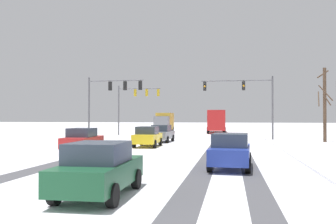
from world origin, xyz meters
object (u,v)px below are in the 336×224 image
at_px(car_blue_fourth, 230,151).
at_px(car_dark_green_fifth, 99,169).
at_px(traffic_signal_near_left, 110,94).
at_px(traffic_signal_near_right, 247,94).
at_px(bare_tree_sidewalk_far, 325,103).
at_px(car_yellow_cab_second, 148,136).
at_px(box_truck_delivery, 164,122).
at_px(car_grey_lead, 162,133).
at_px(traffic_signal_far_left, 135,99).
at_px(bus_oncoming, 216,120).
at_px(car_red_third, 82,140).

distance_m(car_blue_fourth, car_dark_green_fifth, 7.55).
bearing_deg(traffic_signal_near_left, traffic_signal_near_right, 8.44).
bearing_deg(bare_tree_sidewalk_far, car_yellow_cab_second, -152.40).
xyz_separation_m(car_dark_green_fifth, bare_tree_sidewalk_far, (12.65, 25.79, 2.86)).
bearing_deg(box_truck_delivery, car_grey_lead, -80.10).
height_order(traffic_signal_far_left, bus_oncoming, traffic_signal_far_left).
distance_m(car_red_third, car_dark_green_fifth, 14.42).
distance_m(car_yellow_cab_second, bare_tree_sidewalk_far, 17.55).
bearing_deg(car_yellow_cab_second, car_grey_lead, 89.29).
distance_m(car_red_third, bus_oncoming, 33.04).
bearing_deg(traffic_signal_near_right, car_dark_green_fifth, -101.52).
relative_size(traffic_signal_near_right, car_dark_green_fifth, 1.75).
bearing_deg(car_grey_lead, car_red_third, -109.04).
height_order(traffic_signal_near_left, car_grey_lead, traffic_signal_near_left).
distance_m(traffic_signal_far_left, box_truck_delivery, 9.61).
bearing_deg(traffic_signal_far_left, bare_tree_sidewalk_far, -23.83).
relative_size(car_grey_lead, car_red_third, 1.00).
height_order(car_grey_lead, bus_oncoming, bus_oncoming).
relative_size(car_red_third, box_truck_delivery, 0.56).
xyz_separation_m(box_truck_delivery, bare_tree_sidewalk_far, (18.87, -18.12, 2.04)).
height_order(traffic_signal_far_left, bare_tree_sidewalk_far, bare_tree_sidewalk_far).
bearing_deg(car_red_third, car_grey_lead, 70.96).
relative_size(traffic_signal_near_right, car_grey_lead, 1.73).
bearing_deg(car_grey_lead, bare_tree_sidewalk_far, 9.21).
bearing_deg(bus_oncoming, car_blue_fourth, -86.71).
xyz_separation_m(bus_oncoming, box_truck_delivery, (-7.86, -1.19, -0.36)).
bearing_deg(traffic_signal_near_right, car_red_third, -130.07).
height_order(traffic_signal_far_left, car_dark_green_fifth, traffic_signal_far_left).
relative_size(car_yellow_cab_second, bare_tree_sidewalk_far, 0.59).
bearing_deg(traffic_signal_near_left, car_red_third, -79.88).
distance_m(car_grey_lead, bare_tree_sidewalk_far, 15.74).
relative_size(traffic_signal_near_left, car_red_third, 1.56).
relative_size(traffic_signal_near_left, car_yellow_cab_second, 1.57).
height_order(traffic_signal_near_left, car_blue_fourth, traffic_signal_near_left).
bearing_deg(bus_oncoming, car_grey_lead, -101.08).
height_order(car_dark_green_fifth, bus_oncoming, bus_oncoming).
xyz_separation_m(traffic_signal_near_right, car_blue_fourth, (-1.62, -20.39, -3.88)).
bearing_deg(box_truck_delivery, bare_tree_sidewalk_far, -43.84).
distance_m(traffic_signal_near_left, traffic_signal_near_right, 13.92).
bearing_deg(traffic_signal_near_right, bus_oncoming, 101.91).
relative_size(car_red_third, car_dark_green_fifth, 1.01).
distance_m(bus_oncoming, box_truck_delivery, 7.96).
bearing_deg(car_red_third, bus_oncoming, 76.31).
xyz_separation_m(traffic_signal_near_left, bare_tree_sidewalk_far, (20.94, 0.95, -1.12)).
bearing_deg(car_dark_green_fifth, traffic_signal_near_right, 78.48).
bearing_deg(traffic_signal_far_left, car_grey_lead, -63.79).
height_order(car_red_third, box_truck_delivery, box_truck_delivery).
xyz_separation_m(car_yellow_cab_second, bus_oncoming, (4.33, 27.34, 1.18)).
distance_m(car_grey_lead, bus_oncoming, 22.24).
bearing_deg(car_dark_green_fifth, traffic_signal_near_left, 108.46).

